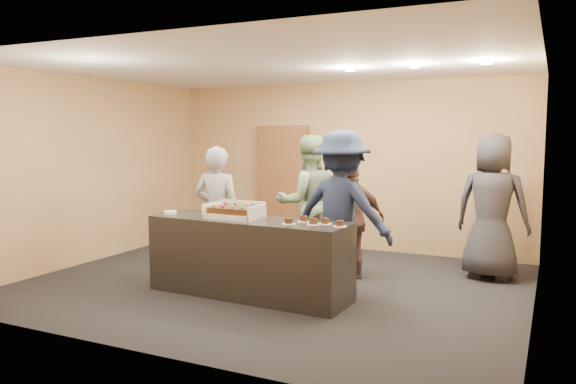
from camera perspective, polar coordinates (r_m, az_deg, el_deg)
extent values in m
plane|color=black|center=(7.18, -1.41, -9.24)|extent=(6.00, 6.00, 0.00)
plane|color=white|center=(6.98, -1.47, 12.68)|extent=(6.00, 6.00, 0.00)
cube|color=#A77D50|center=(9.24, 5.60, 2.63)|extent=(6.00, 0.04, 2.70)
cube|color=#A77D50|center=(4.87, -14.89, -0.55)|extent=(6.00, 0.04, 2.70)
cube|color=#A77D50|center=(8.73, -19.30, 2.13)|extent=(0.04, 5.00, 2.70)
cube|color=#A77D50|center=(6.20, 24.10, 0.50)|extent=(0.04, 5.00, 2.70)
cube|color=black|center=(6.58, -3.99, -6.63)|extent=(2.43, 0.80, 0.90)
cube|color=brown|center=(9.60, -0.51, 0.72)|extent=(0.91, 0.15, 2.01)
cube|color=white|center=(6.59, -5.47, -2.39)|extent=(0.60, 0.42, 0.06)
cube|color=white|center=(6.74, -7.68, -1.77)|extent=(0.02, 0.42, 0.16)
cube|color=white|center=(6.43, -3.17, -2.10)|extent=(0.02, 0.42, 0.16)
cube|color=white|center=(6.76, -4.56, -1.64)|extent=(0.60, 0.02, 0.18)
cube|color=#37180C|center=(6.58, -5.48, -1.83)|extent=(0.53, 0.37, 0.07)
sphere|color=red|center=(6.79, -6.39, -1.13)|extent=(0.04, 0.04, 0.04)
sphere|color=green|center=(6.72, -5.46, -1.19)|extent=(0.04, 0.04, 0.04)
sphere|color=yellow|center=(6.66, -4.51, -1.25)|extent=(0.04, 0.04, 0.04)
sphere|color=blue|center=(6.59, -3.54, -1.31)|extent=(0.04, 0.04, 0.04)
sphere|color=orange|center=(6.57, -7.57, -1.38)|extent=(0.04, 0.04, 0.04)
sphere|color=#BA278D|center=(6.50, -6.62, -1.44)|extent=(0.04, 0.04, 0.04)
sphere|color=gold|center=(6.44, -5.65, -1.51)|extent=(0.04, 0.04, 0.04)
sphere|color=#27C46A|center=(6.37, -4.66, -1.58)|extent=(0.04, 0.04, 0.04)
cylinder|color=white|center=(7.04, -11.88, -2.04)|extent=(0.15, 0.15, 0.04)
cylinder|color=white|center=(6.11, 0.08, -3.27)|extent=(0.15, 0.15, 0.01)
cube|color=#37180C|center=(6.11, 0.08, -2.95)|extent=(0.07, 0.06, 0.06)
cylinder|color=white|center=(6.28, 1.64, -3.02)|extent=(0.15, 0.15, 0.01)
cube|color=#37180C|center=(6.28, 1.64, -2.71)|extent=(0.07, 0.06, 0.06)
cylinder|color=white|center=(6.09, 2.58, -3.31)|extent=(0.15, 0.15, 0.01)
cube|color=#37180C|center=(6.08, 2.58, -2.99)|extent=(0.07, 0.06, 0.06)
cylinder|color=white|center=(6.13, 3.80, -3.26)|extent=(0.15, 0.15, 0.01)
cube|color=#37180C|center=(6.12, 3.80, -2.94)|extent=(0.07, 0.06, 0.06)
cylinder|color=white|center=(5.98, 5.30, -3.50)|extent=(0.15, 0.15, 0.01)
cube|color=#37180C|center=(5.98, 5.30, -3.18)|extent=(0.07, 0.06, 0.06)
imported|color=gray|center=(7.25, -7.17, -2.19)|extent=(0.68, 0.50, 1.72)
imported|color=gray|center=(7.75, 2.07, -1.09)|extent=(1.15, 1.11, 1.86)
imported|color=#1C2643|center=(6.67, 5.46, -2.01)|extent=(1.30, 0.82, 1.92)
imported|color=brown|center=(7.33, 6.45, -2.82)|extent=(0.94, 0.85, 1.54)
imported|color=#2B2A30|center=(7.69, 20.04, -1.38)|extent=(1.00, 0.72, 1.90)
cylinder|color=#FFEAC6|center=(7.12, 6.30, 12.27)|extent=(0.12, 0.12, 0.03)
cylinder|color=#FFEAC6|center=(6.90, 12.73, 12.36)|extent=(0.12, 0.12, 0.03)
cylinder|color=#FFEAC6|center=(6.76, 19.51, 12.30)|extent=(0.12, 0.12, 0.03)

